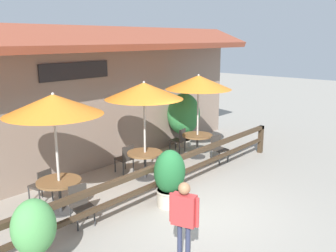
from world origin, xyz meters
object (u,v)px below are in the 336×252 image
Objects in this scene: dining_table_middle at (145,157)px; chair_middle_streetside at (164,169)px; patio_umbrella_near at (53,105)px; chair_far_wallside at (179,139)px; chair_middle_wallside at (125,157)px; potted_plant_corner_fern at (170,177)px; patio_umbrella_far at (198,82)px; chair_near_streetside at (80,203)px; potted_plant_entrance_palm at (34,231)px; patio_umbrella_middle at (144,91)px; dining_table_near at (59,187)px; chair_far_streetside at (218,148)px; chair_near_wallside at (42,184)px; potted_plant_broad_leaf at (184,115)px; pedestrian at (184,213)px; dining_table_far at (197,139)px.

dining_table_middle is 1.18× the size of chair_middle_streetside.
chair_far_wallside is at bearing 9.15° from patio_umbrella_near.
potted_plant_corner_fern reaches higher than chair_middle_wallside.
patio_umbrella_far is at bearing 1.10° from dining_table_middle.
potted_plant_entrance_palm is (-1.61, -1.00, 0.38)m from chair_near_streetside.
patio_umbrella_middle is 3.27× the size of chair_far_wallside.
dining_table_middle is at bearing 0.45° from dining_table_near.
patio_umbrella_middle is (2.78, 0.02, 1.87)m from dining_table_near.
chair_far_streetside is (2.59, -0.74, -0.15)m from dining_table_middle.
dining_table_near is 1.18× the size of chair_near_wallside.
chair_near_wallside is 0.31× the size of patio_umbrella_middle.
chair_far_wallside is (2.58, 0.07, 0.00)m from chair_middle_wallside.
patio_umbrella_near reaches higher than chair_near_wallside.
chair_middle_wallside is at bearing -172.32° from potted_plant_broad_leaf.
potted_plant_broad_leaf is (6.00, 0.44, 0.70)m from chair_near_wallside.
chair_middle_wallside is at bearing 171.24° from chair_near_wallside.
patio_umbrella_middle is 3.35m from chair_far_wallside.
chair_near_streetside is at bearing 80.11° from chair_near_wallside.
pedestrian is (1.87, -1.59, 0.13)m from potted_plant_entrance_palm.
potted_plant_entrance_palm is (-4.40, -1.81, -1.64)m from patio_umbrella_middle.
dining_table_near is at bearing -179.55° from patio_umbrella_middle.
patio_umbrella_middle is at bearing 176.40° from chair_far_streetside.
dining_table_middle is at bearing 29.34° from chair_near_streetside.
chair_middle_wallside is 5.07m from potted_plant_entrance_palm.
potted_plant_entrance_palm reaches higher than dining_table_near.
patio_umbrella_far reaches higher than chair_near_streetside.
chair_middle_streetside is 1.23m from potted_plant_corner_fern.
chair_near_streetside is 1.94m from potted_plant_entrance_palm.
chair_middle_streetside and chair_far_streetside have the same top height.
patio_umbrella_middle is at bearing 0.45° from patio_umbrella_near.
potted_plant_entrance_palm is (-6.92, -1.85, -1.64)m from patio_umbrella_far.
pedestrian is at bearing -145.75° from patio_umbrella_far.
dining_table_near is at bearing 79.75° from chair_near_wallside.
dining_table_near is 1.00× the size of dining_table_middle.
chair_far_streetside is at bearing 13.94° from chair_near_streetside.
patio_umbrella_near reaches higher than chair_near_streetside.
chair_far_streetside is 1.00× the size of chair_far_wallside.
potted_plant_broad_leaf reaches higher than chair_far_wallside.
patio_umbrella_near is 3.27× the size of chair_far_streetside.
dining_table_far is at bearing 1.10° from patio_umbrella_middle.
potted_plant_corner_fern reaches higher than dining_table_middle.
chair_far_streetside is 0.60× the size of potted_plant_entrance_palm.
patio_umbrella_far is at bearing 167.88° from chair_middle_wallside.
pedestrian is at bearing -126.70° from patio_umbrella_middle.
chair_near_streetside is 1.56m from chair_near_wallside.
chair_near_streetside and chair_middle_wallside have the same top height.
chair_near_wallside is 5.30m from chair_far_wallside.
potted_plant_corner_fern is (-0.87, -1.65, 0.09)m from dining_table_middle.
chair_middle_streetside reaches higher than dining_table_far.
dining_table_near is 6.16m from potted_plant_broad_leaf.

